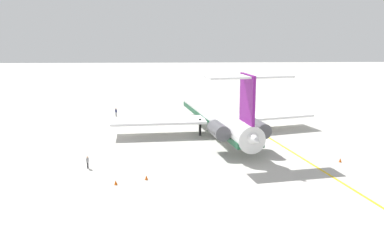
# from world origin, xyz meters

# --- Properties ---
(ground) EXTENTS (320.25, 320.25, 0.00)m
(ground) POSITION_xyz_m (0.00, 0.00, 0.00)
(ground) COLOR #B7B5AD
(main_jetliner) EXTENTS (39.77, 35.38, 11.64)m
(main_jetliner) POSITION_xyz_m (4.49, 5.58, 3.17)
(main_jetliner) COLOR white
(main_jetliner) RESTS_ON ground
(ground_crew_near_nose) EXTENTS (0.35, 0.28, 1.64)m
(ground_crew_near_nose) POSITION_xyz_m (-12.96, 23.90, 1.04)
(ground_crew_near_nose) COLOR black
(ground_crew_near_nose) RESTS_ON ground
(ground_crew_near_tail) EXTENTS (0.27, 0.38, 1.69)m
(ground_crew_near_tail) POSITION_xyz_m (20.63, 24.64, 1.07)
(ground_crew_near_tail) COLOR black
(ground_crew_near_tail) RESTS_ON ground
(safety_cone_nose) EXTENTS (0.40, 0.40, 0.55)m
(safety_cone_nose) POSITION_xyz_m (-17.51, 16.14, 0.28)
(safety_cone_nose) COLOR #EA590F
(safety_cone_nose) RESTS_ON ground
(safety_cone_wingtip) EXTENTS (0.40, 0.40, 0.55)m
(safety_cone_wingtip) POSITION_xyz_m (-19.07, 19.55, 0.28)
(safety_cone_wingtip) COLOR #EA590F
(safety_cone_wingtip) RESTS_ON ground
(safety_cone_tail) EXTENTS (0.40, 0.40, 0.55)m
(safety_cone_tail) POSITION_xyz_m (-11.60, -9.42, 0.28)
(safety_cone_tail) COLOR #EA590F
(safety_cone_tail) RESTS_ON ground
(taxiway_centreline) EXTENTS (82.98, 15.71, 0.01)m
(taxiway_centreline) POSITION_xyz_m (5.59, -2.02, 0.00)
(taxiway_centreline) COLOR gold
(taxiway_centreline) RESTS_ON ground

